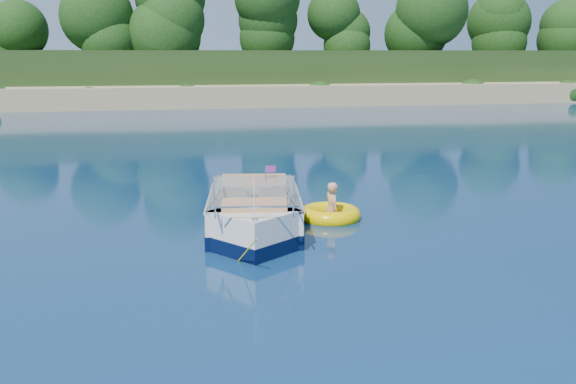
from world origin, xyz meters
name	(u,v)px	position (x,y,z in m)	size (l,w,h in m)	color
ground	(293,269)	(0.00, 0.00, 0.00)	(160.00, 160.00, 0.00)	#0A1F46
shoreline	(177,78)	(0.00, 63.77, 0.98)	(170.00, 59.00, 6.00)	tan
treeline	(185,30)	(0.04, 41.01, 5.55)	(150.00, 7.12, 8.19)	black
motorboat	(254,215)	(-0.31, 2.60, 0.36)	(2.48, 5.49, 1.83)	silver
tow_tube	(330,215)	(1.58, 3.32, 0.10)	(1.85, 1.85, 0.39)	#FFCD00
boy	(331,219)	(1.61, 3.30, 0.00)	(0.50, 0.33, 1.37)	tan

